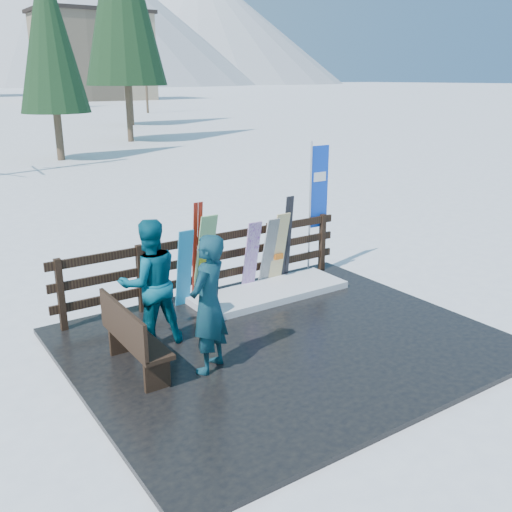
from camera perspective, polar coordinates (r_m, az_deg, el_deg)
ground at (r=8.64m, az=2.73°, el=-8.85°), size 700.00×700.00×0.00m
deck at (r=8.62m, az=2.74°, el=-8.61°), size 6.00×5.00×0.08m
fence at (r=10.08m, az=-4.69°, el=-0.44°), size 5.60×0.10×1.15m
snow_patch at (r=10.24m, az=1.35°, el=-3.64°), size 2.87×1.00×0.12m
bench at (r=7.69m, az=-12.36°, el=-7.81°), size 0.41×1.50×0.97m
snowboard_0 at (r=9.62m, az=-7.18°, el=-1.24°), size 0.27×0.27×1.37m
snowboard_1 at (r=9.76m, az=-5.17°, el=-0.24°), size 0.31×0.46×1.58m
snowboard_2 at (r=9.78m, az=-5.08°, el=-0.50°), size 0.25×0.28×1.48m
snowboard_3 at (r=10.27m, az=-0.47°, el=-0.03°), size 0.27×0.29×1.32m
snowboard_4 at (r=10.47m, az=1.27°, el=0.34°), size 0.25×0.35×1.33m
snowboard_5 at (r=10.59m, az=2.28°, el=0.72°), size 0.29×0.32×1.40m
ski_pair_a at (r=9.74m, az=-5.91°, el=0.33°), size 0.16×0.21×1.79m
ski_pair_b at (r=10.75m, az=3.13°, el=1.70°), size 0.17×0.17×1.66m
rental_flag at (r=11.25m, az=6.12°, el=6.39°), size 0.45×0.04×2.60m
person_front at (r=7.44m, az=-4.78°, el=-4.82°), size 0.81×0.74×1.87m
person_back at (r=8.29m, az=-10.55°, el=-2.65°), size 0.97×0.79×1.87m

